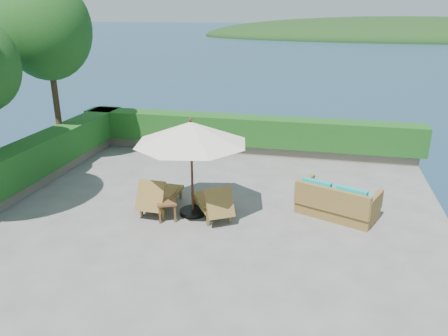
% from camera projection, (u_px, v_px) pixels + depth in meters
% --- Properties ---
extents(ground, '(12.00, 12.00, 0.00)m').
position_uv_depth(ground, '(205.00, 218.00, 11.07)').
color(ground, gray).
rests_on(ground, ground).
extents(foundation, '(12.00, 12.00, 3.00)m').
position_uv_depth(foundation, '(206.00, 271.00, 11.60)').
color(foundation, '#554D43').
rests_on(foundation, ocean).
extents(ocean, '(600.00, 600.00, 0.00)m').
position_uv_depth(ocean, '(207.00, 316.00, 12.09)').
color(ocean, '#172D49').
rests_on(ocean, ground).
extents(offshore_island, '(126.00, 57.60, 12.60)m').
position_uv_depth(offshore_island, '(402.00, 38.00, 135.17)').
color(offshore_island, black).
rests_on(offshore_island, ocean).
extents(planter_wall_far, '(12.00, 0.60, 0.36)m').
position_uv_depth(planter_wall_far, '(245.00, 148.00, 16.14)').
color(planter_wall_far, slate).
rests_on(planter_wall_far, ground).
extents(planter_wall_left, '(0.60, 12.00, 0.36)m').
position_uv_depth(planter_wall_left, '(12.00, 192.00, 12.18)').
color(planter_wall_left, slate).
rests_on(planter_wall_left, ground).
extents(hedge_far, '(12.40, 0.90, 1.00)m').
position_uv_depth(hedge_far, '(245.00, 130.00, 15.91)').
color(hedge_far, '#164814').
rests_on(hedge_far, planter_wall_far).
extents(hedge_left, '(0.90, 12.40, 1.00)m').
position_uv_depth(hedge_left, '(8.00, 170.00, 11.96)').
color(hedge_left, '#164814').
rests_on(hedge_left, planter_wall_left).
extents(tree_far, '(2.80, 2.80, 6.03)m').
position_uv_depth(tree_far, '(47.00, 29.00, 13.76)').
color(tree_far, '#472F1B').
rests_on(tree_far, ground).
extents(patio_umbrella, '(3.36, 3.36, 2.55)m').
position_uv_depth(patio_umbrella, '(191.00, 134.00, 10.58)').
color(patio_umbrella, black).
rests_on(patio_umbrella, ground).
extents(lounge_left, '(0.82, 1.73, 0.99)m').
position_uv_depth(lounge_left, '(159.00, 195.00, 11.40)').
color(lounge_left, olive).
rests_on(lounge_left, ground).
extents(lounge_right, '(1.45, 1.75, 0.95)m').
position_uv_depth(lounge_right, '(213.00, 202.00, 11.05)').
color(lounge_right, olive).
rests_on(lounge_right, ground).
extents(side_table, '(0.63, 0.63, 0.51)m').
position_uv_depth(side_table, '(167.00, 204.00, 10.86)').
color(side_table, brown).
rests_on(side_table, ground).
extents(wicker_loveseat, '(2.19, 1.67, 0.97)m').
position_uv_depth(wicker_loveseat, '(336.00, 203.00, 11.07)').
color(wicker_loveseat, olive).
rests_on(wicker_loveseat, ground).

